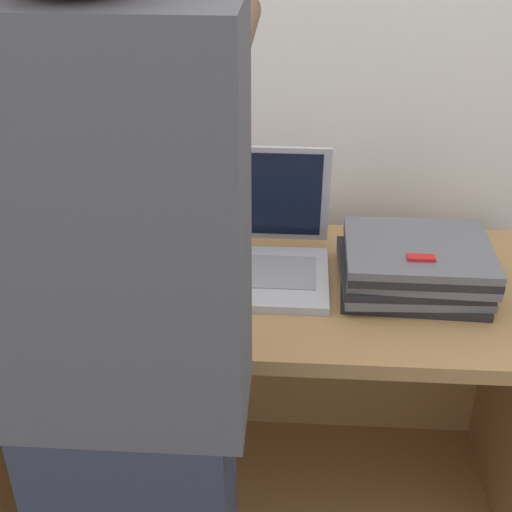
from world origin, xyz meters
The scene contains 7 objects.
wall_back centered at (0.00, 0.70, 1.20)m, with size 8.00×0.05×2.40m.
cart centered at (0.00, 0.37, 0.36)m, with size 1.34×0.59×0.72m.
laptop_open centered at (0.00, 0.35, 0.78)m, with size 0.32×0.32×0.28m.
laptop_stack_left centered at (-0.35, 0.30, 0.77)m, with size 0.34×0.29×0.09m.
laptop_stack_right centered at (0.36, 0.30, 0.77)m, with size 0.35×0.28×0.11m.
person centered at (-0.18, -0.23, 0.84)m, with size 0.40×0.53×1.67m.
inventory_tag centered at (0.35, 0.23, 0.83)m, with size 0.06×0.02×0.01m.
Camera 1 is at (0.09, -1.11, 1.60)m, focal length 50.00 mm.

